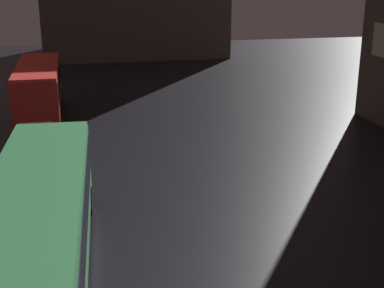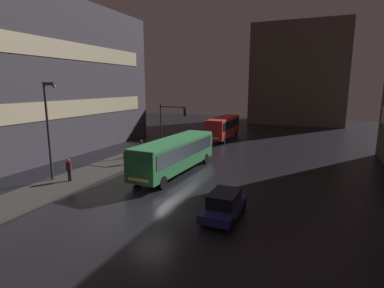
% 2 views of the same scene
% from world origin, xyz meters
% --- Properties ---
extents(ground_plane, '(120.00, 120.00, 0.00)m').
position_xyz_m(ground_plane, '(0.00, 0.00, 0.00)').
color(ground_plane, black).
extents(sidewalk_left, '(4.00, 48.00, 0.15)m').
position_xyz_m(sidewalk_left, '(-9.00, 10.00, 0.07)').
color(sidewalk_left, '#3D3A38').
rests_on(sidewalk_left, ground).
extents(building_left_tower, '(10.07, 30.31, 16.87)m').
position_xyz_m(building_left_tower, '(-20.26, 9.80, 8.43)').
color(building_left_tower, '#423D47').
rests_on(building_left_tower, ground).
extents(building_far_backdrop, '(18.07, 12.00, 19.59)m').
position_xyz_m(building_far_backdrop, '(5.01, 51.72, 9.80)').
color(building_far_backdrop, '#4C4238').
rests_on(building_far_backdrop, ground).
extents(bus_near, '(3.12, 11.31, 3.07)m').
position_xyz_m(bus_near, '(-2.30, 8.34, 1.89)').
color(bus_near, '#236B38').
rests_on(bus_near, ground).
extents(bus_far, '(2.44, 9.54, 3.20)m').
position_xyz_m(bus_far, '(-3.22, 26.27, 1.97)').
color(bus_far, '#AD1E19').
rests_on(bus_far, ground).
extents(car_taxi, '(1.86, 4.24, 1.55)m').
position_xyz_m(car_taxi, '(4.31, 1.16, 0.78)').
color(car_taxi, navy).
rests_on(car_taxi, ground).
extents(pedestrian_near, '(0.43, 0.43, 1.71)m').
position_xyz_m(pedestrian_near, '(-8.39, 12.50, 1.14)').
color(pedestrian_near, black).
rests_on(pedestrian_near, sidewalk_left).
extents(pedestrian_mid, '(0.59, 0.59, 1.81)m').
position_xyz_m(pedestrian_mid, '(-8.93, 2.61, 1.26)').
color(pedestrian_mid, black).
rests_on(pedestrian_mid, sidewalk_left).
extents(traffic_light_main, '(3.17, 0.35, 5.71)m').
position_xyz_m(traffic_light_main, '(-5.66, 14.03, 3.88)').
color(traffic_light_main, '#2D2D2D').
rests_on(traffic_light_main, ground).
extents(street_lamp_sidewalk, '(1.25, 0.36, 7.77)m').
position_xyz_m(street_lamp_sidewalk, '(-10.25, 2.33, 5.28)').
color(street_lamp_sidewalk, '#2D2D2D').
rests_on(street_lamp_sidewalk, sidewalk_left).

